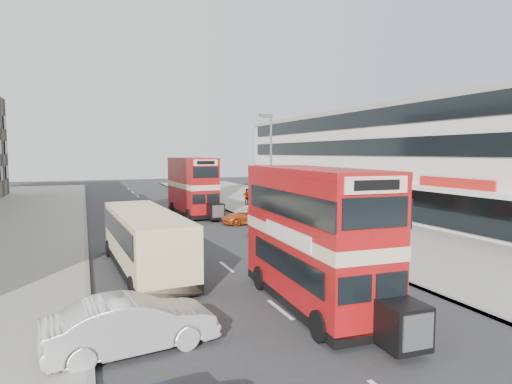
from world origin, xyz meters
name	(u,v)px	position (x,y,z in m)	size (l,w,h in m)	color
ground	(308,332)	(0.00, 0.00, 0.00)	(160.00, 160.00, 0.00)	#28282B
road_surface	(176,227)	(0.00, 20.00, 0.01)	(12.00, 90.00, 0.01)	#28282B
pavement_right	(321,217)	(12.00, 20.00, 0.07)	(12.00, 90.00, 0.15)	gray
kerb_left	(86,231)	(-6.10, 20.00, 0.07)	(0.20, 90.00, 0.16)	gray
kerb_right	(255,221)	(6.10, 20.00, 0.07)	(0.20, 90.00, 0.16)	gray
commercial_row	(386,160)	(19.95, 22.00, 4.70)	(9.90, 46.20, 9.30)	beige
street_lamp	(270,161)	(6.52, 18.00, 4.78)	(1.00, 0.20, 8.12)	slate
bus_main	(314,237)	(1.22, 1.91, 2.46)	(2.67, 8.58, 4.67)	black
bus_second	(192,186)	(2.49, 25.36, 2.51)	(2.85, 8.70, 4.76)	black
coach	(145,239)	(-3.64, 8.67, 1.49)	(3.01, 9.66, 2.52)	black
car_left_front	(132,324)	(-5.02, 0.63, 0.75)	(1.59, 4.56, 1.50)	silver
car_right_a	(278,226)	(5.54, 14.34, 0.60)	(1.67, 4.11, 1.19)	maroon
car_right_b	(248,216)	(5.34, 19.35, 0.57)	(1.89, 4.10, 1.14)	#CB4A14
pedestrian_near	(302,214)	(7.83, 15.38, 1.15)	(0.74, 0.50, 2.01)	gray
pedestrian_far	(247,197)	(9.02, 29.62, 0.96)	(0.95, 0.39, 1.61)	gray
cyclist	(212,211)	(3.50, 22.77, 0.63)	(0.87, 1.93, 1.90)	gray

